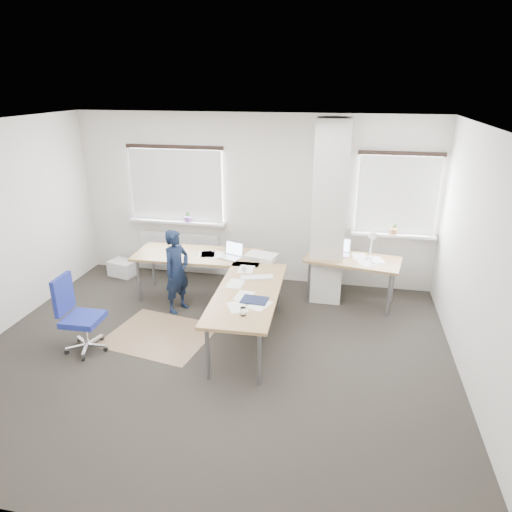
% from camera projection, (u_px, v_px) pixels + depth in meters
% --- Properties ---
extents(ground, '(6.00, 6.00, 0.00)m').
position_uv_depth(ground, '(212.00, 354.00, 5.80)').
color(ground, black).
rests_on(ground, ground).
extents(room_shell, '(6.04, 5.04, 2.82)m').
position_uv_depth(room_shell, '(232.00, 213.00, 5.55)').
color(room_shell, silver).
rests_on(room_shell, ground).
extents(floor_mat, '(1.50, 1.33, 0.01)m').
position_uv_depth(floor_mat, '(160.00, 335.00, 6.23)').
color(floor_mat, '#8B6A4C').
rests_on(floor_mat, ground).
extents(white_crate, '(0.51, 0.41, 0.27)m').
position_uv_depth(white_crate, '(123.00, 268.00, 8.12)').
color(white_crate, white).
rests_on(white_crate, ground).
extents(desk_main, '(2.48, 2.61, 0.96)m').
position_uv_depth(desk_main, '(225.00, 273.00, 6.49)').
color(desk_main, '#8C5F3C').
rests_on(desk_main, ground).
extents(desk_side, '(1.50, 0.93, 1.22)m').
position_uv_depth(desk_side, '(353.00, 261.00, 6.94)').
color(desk_side, '#8C5F3C').
rests_on(desk_side, ground).
extents(task_chair, '(0.55, 0.54, 1.02)m').
position_uv_depth(task_chair, '(82.00, 330.00, 5.81)').
color(task_chair, navy).
rests_on(task_chair, ground).
extents(person, '(0.47, 0.55, 1.27)m').
position_uv_depth(person, '(177.00, 271.00, 6.71)').
color(person, black).
rests_on(person, ground).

